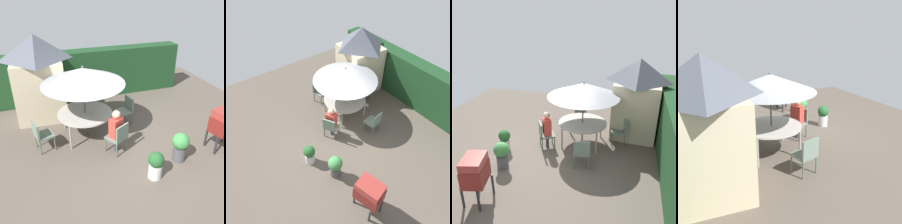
{
  "view_description": "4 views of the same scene",
  "coord_description": "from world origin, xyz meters",
  "views": [
    {
      "loc": [
        -2.07,
        -5.44,
        4.21
      ],
      "look_at": [
        -0.18,
        0.11,
        1.01
      ],
      "focal_mm": 39.48,
      "sensor_mm": 36.0,
      "label": 1
    },
    {
      "loc": [
        4.29,
        -3.37,
        6.29
      ],
      "look_at": [
        -0.26,
        0.03,
        0.89
      ],
      "focal_mm": 35.82,
      "sensor_mm": 36.0,
      "label": 2
    },
    {
      "loc": [
        6.66,
        2.16,
        4.34
      ],
      "look_at": [
        -0.26,
        0.25,
        1.3
      ],
      "focal_mm": 40.36,
      "sensor_mm": 36.0,
      "label": 3
    },
    {
      "loc": [
        -6.34,
        2.77,
        3.08
      ],
      "look_at": [
        -0.5,
        0.08,
        0.97
      ],
      "focal_mm": 38.92,
      "sensor_mm": 36.0,
      "label": 4
    }
  ],
  "objects": [
    {
      "name": "chair_toward_house",
      "position": [
        -2.1,
        0.41,
        0.52
      ],
      "size": [
        0.57,
        0.56,
        0.9
      ],
      "color": "slate",
      "rests_on": "ground"
    },
    {
      "name": "chair_toward_hedge",
      "position": [
        -1.03,
        2.0,
        0.52
      ],
      "size": [
        0.54,
        0.54,
        0.9
      ],
      "color": "slate",
      "rests_on": "ground"
    },
    {
      "name": "ground_plane",
      "position": [
        0.0,
        0.0,
        0.0
      ],
      "size": [
        11.0,
        11.0,
        0.0
      ],
      "primitive_type": "plane",
      "color": "brown"
    },
    {
      "name": "patio_umbrella",
      "position": [
        -0.79,
        0.75,
        1.9
      ],
      "size": [
        2.32,
        2.32,
        2.17
      ],
      "color": "#4C4C51",
      "rests_on": "ground"
    },
    {
      "name": "bbq_grill",
      "position": [
        2.59,
        -1.09,
        0.85
      ],
      "size": [
        0.8,
        0.66,
        1.2
      ],
      "color": "maroon",
      "rests_on": "ground"
    },
    {
      "name": "potted_plant_by_grill",
      "position": [
        0.33,
        -1.56,
        0.38
      ],
      "size": [
        0.38,
        0.38,
        0.71
      ],
      "color": "silver",
      "rests_on": "ground"
    },
    {
      "name": "potted_plant_by_shed",
      "position": [
        1.22,
        -1.18,
        0.46
      ],
      "size": [
        0.44,
        0.44,
        0.8
      ],
      "color": "#4C4C51",
      "rests_on": "ground"
    },
    {
      "name": "garden_shed",
      "position": [
        -1.9,
        2.41,
        1.41
      ],
      "size": [
        1.73,
        1.68,
        2.76
      ],
      "color": "#C6B793",
      "rests_on": "ground"
    },
    {
      "name": "patio_table",
      "position": [
        -0.79,
        0.75,
        0.72
      ],
      "size": [
        1.59,
        1.59,
        0.77
      ],
      "color": "#B2ADA3",
      "rests_on": "ground"
    },
    {
      "name": "chair_far_side",
      "position": [
        0.6,
        1.01,
        0.52
      ],
      "size": [
        0.54,
        0.54,
        0.9
      ],
      "color": "slate",
      "rests_on": "ground"
    },
    {
      "name": "person_in_red",
      "position": [
        -0.2,
        -0.3,
        0.78
      ],
      "size": [
        0.41,
        0.38,
        1.26
      ],
      "color": "#CC3D33",
      "rests_on": "ground"
    },
    {
      "name": "chair_near_shed",
      "position": [
        -0.16,
        -0.37,
        0.52
      ],
      "size": [
        0.63,
        0.63,
        0.9
      ],
      "color": "slate",
      "rests_on": "ground"
    }
  ]
}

